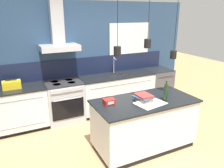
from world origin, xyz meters
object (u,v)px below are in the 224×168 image
at_px(book_stack, 143,98).
at_px(yellow_toolbox, 12,85).
at_px(red_supply_box, 109,101).
at_px(oven_range, 64,101).
at_px(dishwasher, 157,85).
at_px(bottle_on_island, 166,92).

height_order(book_stack, yellow_toolbox, yellow_toolbox).
distance_m(book_stack, red_supply_box, 0.59).
xyz_separation_m(oven_range, red_supply_box, (0.39, -1.51, 0.50)).
relative_size(dishwasher, red_supply_box, 5.03).
bearing_deg(book_stack, red_supply_box, 166.36).
height_order(bottle_on_island, book_stack, bottle_on_island).
xyz_separation_m(bottle_on_island, red_supply_box, (-0.93, 0.28, -0.11)).
bearing_deg(bottle_on_island, dishwasher, 55.53).
bearing_deg(red_supply_box, book_stack, -13.64).
relative_size(bottle_on_island, book_stack, 0.99).
distance_m(oven_range, yellow_toolbox, 1.14).
distance_m(dishwasher, book_stack, 2.35).
bearing_deg(bottle_on_island, red_supply_box, 163.26).
bearing_deg(red_supply_box, yellow_toolbox, 132.75).
bearing_deg(yellow_toolbox, dishwasher, -0.00).
bearing_deg(book_stack, dishwasher, 46.19).
distance_m(bottle_on_island, yellow_toolbox, 2.95).
distance_m(oven_range, red_supply_box, 1.64).
distance_m(dishwasher, yellow_toolbox, 3.61).
height_order(bottle_on_island, yellow_toolbox, bottle_on_island).
bearing_deg(bottle_on_island, yellow_toolbox, 142.39).
bearing_deg(yellow_toolbox, book_stack, -39.96).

